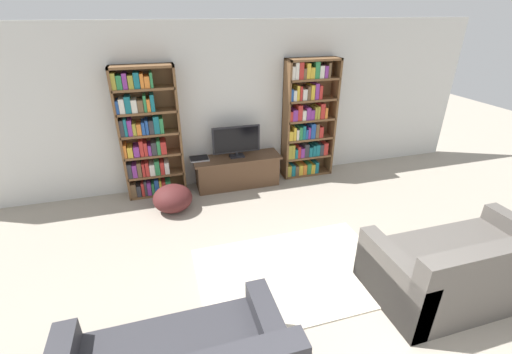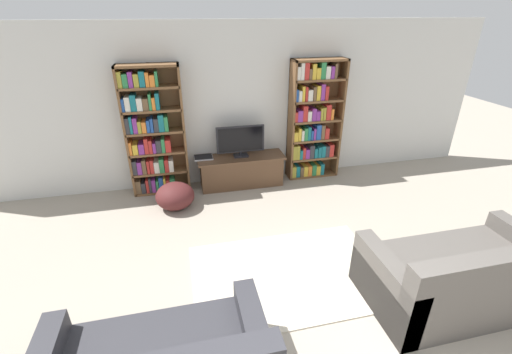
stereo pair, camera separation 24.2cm
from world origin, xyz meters
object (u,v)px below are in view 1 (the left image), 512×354
at_px(television, 236,141).
at_px(couch_right_sofa, 463,269).
at_px(bookshelf_right, 307,120).
at_px(laptop, 199,159).
at_px(beanbag_ottoman, 173,198).
at_px(bookshelf_left, 147,136).
at_px(tv_stand, 237,171).

height_order(television, couch_right_sofa, television).
bearing_deg(television, bookshelf_right, 4.31).
bearing_deg(laptop, couch_right_sofa, -53.93).
height_order(couch_right_sofa, beanbag_ottoman, couch_right_sofa).
bearing_deg(couch_right_sofa, bookshelf_left, 133.79).
distance_m(bookshelf_right, laptop, 1.95).
bearing_deg(beanbag_ottoman, tv_stand, 24.95).
bearing_deg(couch_right_sofa, bookshelf_right, 97.14).
relative_size(bookshelf_right, tv_stand, 1.40).
xyz_separation_m(television, couch_right_sofa, (1.67, -3.08, -0.50)).
xyz_separation_m(bookshelf_left, couch_right_sofa, (3.04, -3.18, -0.69)).
bearing_deg(bookshelf_left, bookshelf_right, -0.03).
height_order(bookshelf_left, laptop, bookshelf_left).
distance_m(bookshelf_right, tv_stand, 1.48).
xyz_separation_m(tv_stand, laptop, (-0.62, 0.08, 0.27)).
height_order(bookshelf_right, beanbag_ottoman, bookshelf_right).
bearing_deg(bookshelf_right, couch_right_sofa, -82.86).
height_order(television, beanbag_ottoman, television).
bearing_deg(tv_stand, bookshelf_left, 175.36).
xyz_separation_m(bookshelf_left, television, (1.37, -0.10, -0.19)).
bearing_deg(television, beanbag_ottoman, -154.48).
bearing_deg(beanbag_ottoman, television, 25.52).
relative_size(bookshelf_right, couch_right_sofa, 1.09).
bearing_deg(bookshelf_left, couch_right_sofa, -46.21).
bearing_deg(laptop, bookshelf_right, 0.96).
bearing_deg(television, bookshelf_left, 175.93).
height_order(tv_stand, television, television).
bearing_deg(beanbag_ottoman, bookshelf_left, 112.02).
height_order(bookshelf_right, couch_right_sofa, bookshelf_right).
bearing_deg(bookshelf_right, television, -175.69).
xyz_separation_m(television, beanbag_ottoman, (-1.12, -0.53, -0.60)).
distance_m(bookshelf_right, beanbag_ottoman, 2.60).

